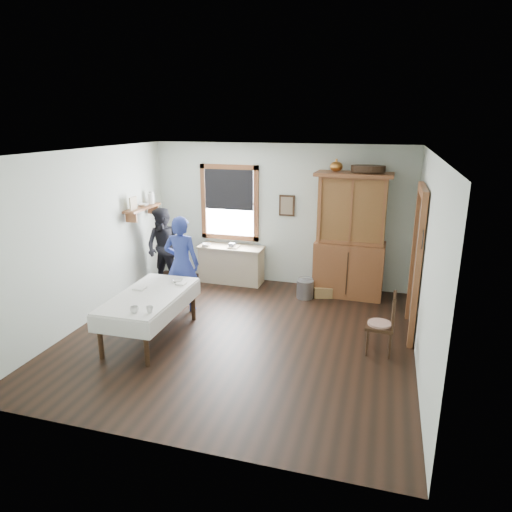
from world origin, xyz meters
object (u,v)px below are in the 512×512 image
Objects in this scene: china_hutch at (350,236)px; dining_table at (151,316)px; wicker_basket at (323,292)px; figure_dark at (164,251)px; work_counter at (231,264)px; spindle_chair at (380,323)px; woman_blue at (182,267)px; pail at (305,289)px.

dining_table is at bearing -134.23° from china_hutch.
wicker_basket is 3.09m from figure_dark.
spindle_chair reaches higher than work_counter.
work_counter is at bearing 82.46° from dining_table.
china_hutch reaches higher than work_counter.
woman_blue reaches higher than wicker_basket.
china_hutch is at bearing 44.14° from dining_table.
work_counter is at bearing -106.84° from woman_blue.
pail is at bearing -154.43° from woman_blue.
work_counter is 0.90× the size of figure_dark.
pail is 0.22× the size of woman_blue.
wicker_basket is (-1.04, 1.87, -0.35)m from spindle_chair.
spindle_chair is at bearing -71.99° from china_hutch.
work_counter is 3.62m from spindle_chair.
spindle_chair is 2.72× the size of wicker_basket.
wicker_basket is at bearing 14.93° from figure_dark.
woman_blue is 1.06× the size of figure_dark.
figure_dark is at bearing 161.63° from spindle_chair.
dining_table is 2.24m from figure_dark.
work_counter is at bearing 170.91° from wicker_basket.
pail is 0.34m from wicker_basket.
wicker_basket is at bearing 24.36° from pail.
china_hutch reaches higher than pail.
figure_dark is (-2.71, -0.14, 0.55)m from pail.
pail is (-0.73, -0.36, -0.96)m from china_hutch.
work_counter is 1.45× the size of spindle_chair.
figure_dark reaches higher than pail.
dining_table is 1.15× the size of woman_blue.
pail is at bearing 12.62° from figure_dark.
china_hutch is at bearing -0.83° from work_counter.
work_counter reaches higher than wicker_basket.
spindle_chair is at bearing -11.82° from figure_dark.
dining_table is at bearing -130.99° from pail.
pail is at bearing 49.01° from dining_table.
dining_table is (-0.35, -2.63, -0.02)m from work_counter.
woman_blue is at bearing -149.50° from china_hutch.
woman_blue is 1.25m from figure_dark.
figure_dark is (-4.05, 1.59, 0.27)m from spindle_chair.
woman_blue is at bearing -101.51° from work_counter.
work_counter is 1.61m from woman_blue.
dining_table is at bearing -168.80° from spindle_chair.
dining_table is at bearing 85.41° from woman_blue.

